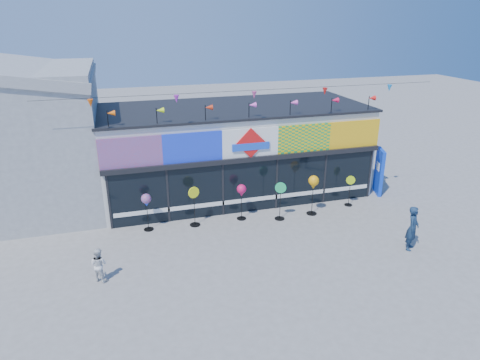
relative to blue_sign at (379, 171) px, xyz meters
name	(u,v)px	position (x,y,z in m)	size (l,w,h in m)	color
ground	(278,249)	(-6.49, -3.68, -1.09)	(80.00, 80.00, 0.00)	slate
kite_shop	(234,150)	(-6.49, 2.26, 0.96)	(16.00, 5.70, 5.31)	silver
neighbour_building	(0,136)	(-16.49, 3.32, 2.11)	(8.18, 7.20, 6.87)	#A2A4A7
blue_sign	(379,171)	(0.00, 0.00, 0.00)	(0.51, 1.08, 2.17)	#0D3ACE
spinner_0	(146,201)	(-10.88, -0.79, 0.14)	(0.39, 0.39, 1.54)	black
spinner_1	(194,205)	(-9.03, -0.92, -0.21)	(0.46, 0.43, 1.67)	black
spinner_2	(242,192)	(-7.05, -0.89, 0.14)	(0.39, 0.39, 1.54)	black
spinner_3	(280,200)	(-5.52, -1.36, -0.22)	(0.45, 0.42, 1.64)	black
spinner_4	(313,184)	(-4.02, -1.28, 0.31)	(0.44, 0.44, 1.75)	black
spinner_5	(350,190)	(-2.05, -0.92, -0.35)	(0.38, 0.36, 1.41)	black
adult_man	(412,228)	(-1.84, -4.98, -0.26)	(0.61, 0.40, 1.67)	#162B46
child	(99,265)	(-12.68, -3.89, -0.52)	(0.56, 0.32, 1.15)	silver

